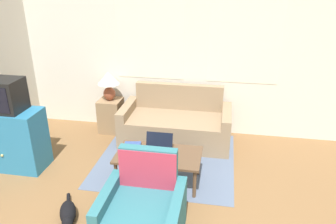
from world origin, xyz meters
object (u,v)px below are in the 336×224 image
coffee_table (159,157)px  television (1,95)px  armchair (143,214)px  cup_navy (130,151)px  laptop (158,148)px  cat_black (68,213)px  table_lamp (109,82)px  book_red (132,146)px  couch (176,125)px

coffee_table → television: bearing=179.7°
armchair → cup_navy: (-0.39, 0.89, 0.19)m
armchair → television: (-2.10, 0.98, 0.79)m
laptop → cat_black: size_ratio=0.56×
table_lamp → coffee_table: table_lamp is taller
television → cup_navy: 1.81m
armchair → book_red: armchair is taller
laptop → cat_black: laptop is taller
laptop → cup_navy: 0.36m
television → coffee_table: bearing=-0.3°
book_red → cup_navy: bearing=-83.5°
armchair → television: 2.45m
table_lamp → cup_navy: bearing=-62.1°
table_lamp → cup_navy: size_ratio=4.40×
book_red → table_lamp: bearing=121.0°
book_red → coffee_table: bearing=-17.8°
coffee_table → laptop: laptop is taller
couch → coffee_table: 1.19m
coffee_table → book_red: size_ratio=4.45×
armchair → laptop: size_ratio=2.59×
cup_navy → book_red: cup_navy is taller
armchair → table_lamp: size_ratio=1.86×
couch → cup_navy: size_ratio=15.71×
table_lamp → armchair: bearing=-63.6°
television → laptop: bearing=0.9°
cup_navy → cat_black: bearing=-120.8°
armchair → laptop: (-0.06, 1.02, 0.19)m
coffee_table → cat_black: (-0.83, -0.89, -0.28)m
laptop → couch: bearing=87.1°
coffee_table → cat_black: 1.25m
cup_navy → television: bearing=176.9°
armchair → television: size_ratio=1.65×
cup_navy → cat_black: 1.01m
table_lamp → coffee_table: size_ratio=0.44×
laptop → television: bearing=-179.1°
coffee_table → book_red: bearing=162.2°
book_red → laptop: bearing=-11.6°
coffee_table → book_red: 0.40m
television → table_lamp: size_ratio=1.12×
couch → book_red: couch is taller
television → table_lamp: bearing=53.8°
couch → cup_navy: couch is taller
coffee_table → laptop: (-0.01, 0.05, 0.09)m
armchair → book_red: (-0.41, 1.09, 0.15)m
armchair → cat_black: (-0.87, 0.08, -0.18)m
cat_black → couch: bearing=131.3°
couch → book_red: 1.15m
coffee_table → cat_black: size_ratio=1.77×
television → laptop: size_ratio=1.57×
armchair → table_lamp: (-1.14, 2.30, 0.60)m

